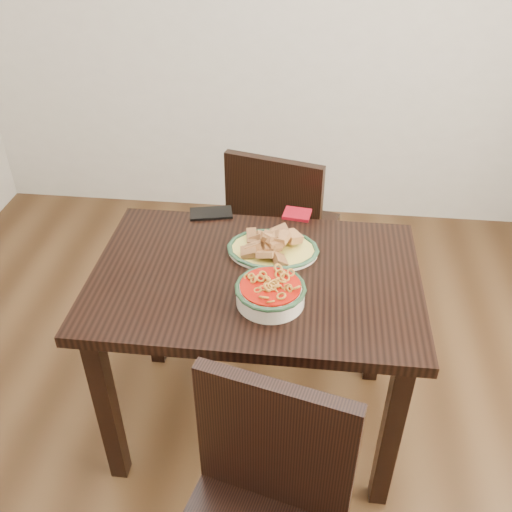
# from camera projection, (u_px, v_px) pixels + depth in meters

# --- Properties ---
(floor) EXTENTS (3.50, 3.50, 0.00)m
(floor) POSITION_uv_depth(u_px,v_px,m) (239.00, 434.00, 2.27)
(floor) COLOR #372211
(floor) RESTS_ON ground
(dining_table) EXTENTS (1.09, 0.73, 0.75)m
(dining_table) POSITION_uv_depth(u_px,v_px,m) (255.00, 300.00, 1.96)
(dining_table) COLOR black
(dining_table) RESTS_ON ground
(chair_far) EXTENTS (0.51, 0.51, 0.89)m
(chair_far) POSITION_uv_depth(u_px,v_px,m) (280.00, 227.00, 2.58)
(chair_far) COLOR black
(chair_far) RESTS_ON ground
(fish_plate) EXTENTS (0.31, 0.24, 0.11)m
(fish_plate) POSITION_uv_depth(u_px,v_px,m) (273.00, 242.00, 1.97)
(fish_plate) COLOR beige
(fish_plate) RESTS_ON dining_table
(noodle_bowl) EXTENTS (0.22, 0.22, 0.08)m
(noodle_bowl) POSITION_uv_depth(u_px,v_px,m) (270.00, 291.00, 1.75)
(noodle_bowl) COLOR beige
(noodle_bowl) RESTS_ON dining_table
(smartphone) EXTENTS (0.18, 0.12, 0.01)m
(smartphone) POSITION_uv_depth(u_px,v_px,m) (211.00, 213.00, 2.20)
(smartphone) COLOR black
(smartphone) RESTS_ON dining_table
(napkin) EXTENTS (0.11, 0.10, 0.01)m
(napkin) POSITION_uv_depth(u_px,v_px,m) (297.00, 214.00, 2.19)
(napkin) COLOR maroon
(napkin) RESTS_ON dining_table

